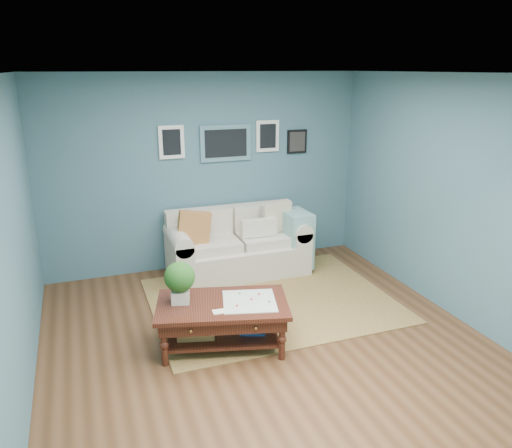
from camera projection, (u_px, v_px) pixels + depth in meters
name	position (u px, v px, depth m)	size (l,w,h in m)	color
room_shell	(272.00, 220.00, 4.74)	(5.00, 5.02, 2.70)	brown
area_rug	(271.00, 300.00, 6.16)	(2.87, 2.30, 0.01)	brown
loveseat	(243.00, 244.00, 6.91)	(1.93, 0.88, 0.99)	silver
coffee_table	(215.00, 310.00, 5.03)	(1.46, 1.07, 0.92)	black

